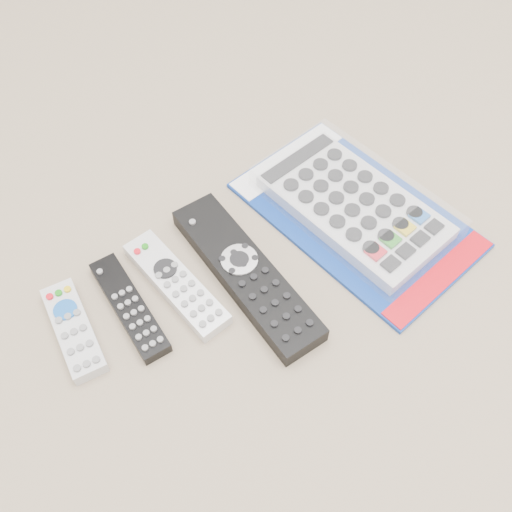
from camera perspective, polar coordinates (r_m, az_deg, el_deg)
remote_small_grey at (r=0.72m, az=-17.78°, el=-7.00°), size 0.06×0.14×0.02m
remote_slim_black at (r=0.72m, az=-12.53°, el=-4.99°), size 0.05×0.16×0.02m
remote_silver_dvd at (r=0.73m, az=-7.97°, el=-2.76°), size 0.05×0.18×0.02m
remote_large_black at (r=0.73m, az=-1.00°, el=-1.74°), size 0.08×0.26×0.03m
jumbo_remote_packaged at (r=0.80m, az=9.83°, el=5.03°), size 0.22×0.34×0.04m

